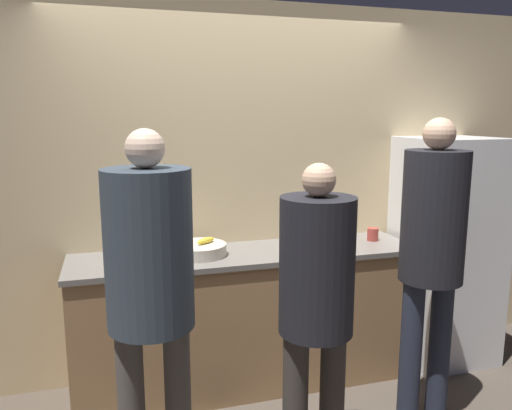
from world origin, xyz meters
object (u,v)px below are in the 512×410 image
Objects in this scene: person_center at (316,293)px; utensil_crock at (151,243)px; cup_red at (373,234)px; refrigerator at (446,250)px; person_right at (432,242)px; fruit_bowl at (199,249)px; person_left at (150,276)px; bottle_red at (302,239)px.

person_center reaches higher than utensil_crock.
utensil_crock is 2.86× the size of cup_red.
refrigerator is 0.92× the size of person_right.
cup_red is at bearing 48.62° from person_center.
fruit_bowl is (-1.26, 0.69, -0.13)m from person_right.
person_left is 19.17× the size of cup_red.
person_right reaches higher than utensil_crock.
person_right is 1.77m from utensil_crock.
person_right is 0.73m from cup_red.
cup_red is at bearing 16.75° from bottle_red.
refrigerator is at bearing 32.38° from person_center.
person_left is 0.92m from fruit_bowl.
utensil_crock is at bearing 150.50° from fruit_bowl.
bottle_red reaches higher than fruit_bowl.
person_left is at bearing -152.47° from cup_red.
cup_red is at bearing -5.04° from utensil_crock.
person_right is (-0.61, -0.66, 0.27)m from refrigerator.
person_center is at bearing -8.43° from person_left.
fruit_bowl is at bearing 65.69° from person_left.
person_right is 5.18× the size of fruit_bowl.
person_center is 1.30m from cup_red.
utensil_crock is at bearing 174.75° from refrigerator.
fruit_bowl is at bearing -29.50° from utensil_crock.
utensil_crock reaches higher than fruit_bowl.
cup_red is at bearing 174.19° from refrigerator.
person_center reaches higher than cup_red.
person_right is (0.84, 0.26, 0.13)m from person_center.
person_center reaches higher than bottle_red.
person_left is 6.70× the size of utensil_crock.
person_center is at bearing -162.65° from person_right.
person_right is at bearing -91.59° from cup_red.
utensil_crock is 1.58m from cup_red.
person_right is 1.44m from fruit_bowl.
cup_red is at bearing 27.53° from person_left.
bottle_red is 0.65m from cup_red.
refrigerator reaches higher than bottle_red.
utensil_crock is at bearing 174.96° from cup_red.
fruit_bowl is 1.28m from cup_red.
person_center is 0.89× the size of person_right.
person_left is 0.98× the size of person_right.
refrigerator is 0.93m from person_right.
refrigerator is 1.04× the size of person_center.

